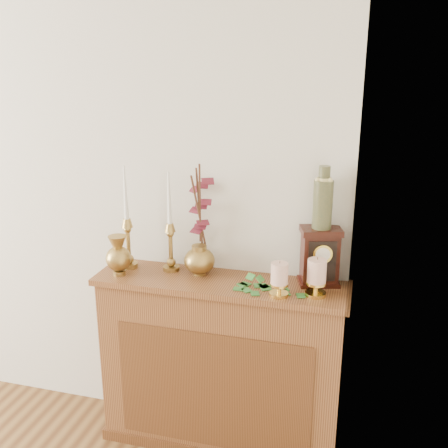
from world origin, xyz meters
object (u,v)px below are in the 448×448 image
(candlestick_center, at_px, (170,239))
(bud_vase, at_px, (118,256))
(candlestick_left, at_px, (128,235))
(mantel_clock, at_px, (320,257))
(ginger_jar, at_px, (201,223))
(ceramic_vase, at_px, (323,201))

(candlestick_center, xyz_separation_m, bud_vase, (-0.23, -0.13, -0.07))
(candlestick_left, xyz_separation_m, mantel_clock, (0.96, 0.04, -0.04))
(ginger_jar, bearing_deg, candlestick_left, -173.19)
(candlestick_center, distance_m, ginger_jar, 0.18)
(ginger_jar, xyz_separation_m, mantel_clock, (0.58, -0.00, -0.12))
(candlestick_center, relative_size, mantel_clock, 1.82)
(candlestick_left, bearing_deg, ceramic_vase, 2.64)
(candlestick_left, bearing_deg, mantel_clock, 2.49)
(ceramic_vase, bearing_deg, bud_vase, -171.10)
(candlestick_center, relative_size, bud_vase, 2.51)
(ceramic_vase, bearing_deg, ginger_jar, 179.94)
(bud_vase, xyz_separation_m, ginger_jar, (0.38, 0.15, 0.16))
(candlestick_left, distance_m, ginger_jar, 0.39)
(candlestick_center, xyz_separation_m, mantel_clock, (0.74, 0.02, -0.03))
(bud_vase, bearing_deg, ceramic_vase, 8.90)
(candlestick_center, bearing_deg, ginger_jar, 9.83)
(candlestick_left, distance_m, candlestick_center, 0.22)
(ceramic_vase, bearing_deg, mantel_clock, -73.37)
(ceramic_vase, bearing_deg, candlestick_center, -177.99)
(candlestick_center, distance_m, mantel_clock, 0.74)
(candlestick_center, bearing_deg, mantel_clock, 1.82)
(bud_vase, distance_m, ceramic_vase, 1.02)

